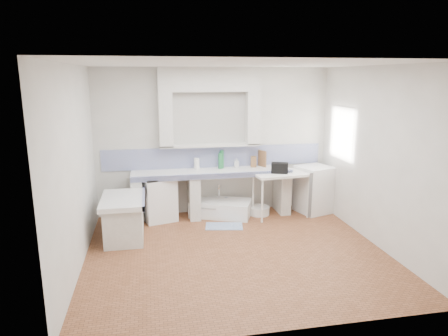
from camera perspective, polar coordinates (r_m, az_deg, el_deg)
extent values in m
plane|color=brown|center=(6.29, 1.73, -11.86)|extent=(4.50, 4.50, 0.00)
plane|color=silver|center=(5.71, 1.93, 14.58)|extent=(4.50, 4.50, 0.00)
plane|color=silver|center=(7.77, -1.38, 3.78)|extent=(4.50, 0.00, 4.50)
plane|color=silver|center=(3.98, 8.11, -5.32)|extent=(4.50, 0.00, 4.50)
plane|color=silver|center=(5.79, -20.46, -0.22)|extent=(0.00, 4.50, 4.50)
plane|color=silver|center=(6.69, 21.00, 1.42)|extent=(0.00, 4.50, 4.50)
cube|color=silver|center=(7.53, -2.04, 12.47)|extent=(1.90, 0.25, 0.45)
cube|color=#3D2313|center=(7.77, 17.63, 4.67)|extent=(0.35, 0.86, 1.06)
cube|color=white|center=(7.66, 16.86, 7.48)|extent=(0.01, 0.84, 0.24)
cube|color=white|center=(7.57, -1.73, -0.63)|extent=(3.00, 0.60, 0.08)
cube|color=navy|center=(7.30, -1.38, -1.14)|extent=(3.00, 0.04, 0.10)
cube|color=silver|center=(7.61, -12.21, -4.38)|extent=(0.20, 0.55, 0.82)
cube|color=silver|center=(7.64, -4.31, -4.03)|extent=(0.20, 0.55, 0.82)
cube|color=silver|center=(8.02, 8.24, -3.32)|extent=(0.20, 0.55, 0.82)
cube|color=white|center=(6.78, -14.15, -4.41)|extent=(0.70, 1.10, 0.08)
cube|color=silver|center=(6.89, -13.98, -7.20)|extent=(0.60, 1.00, 0.62)
cube|color=navy|center=(6.76, -11.35, -4.31)|extent=(0.04, 1.10, 0.10)
cube|color=navy|center=(7.81, -1.35, 1.59)|extent=(4.27, 0.03, 0.40)
cube|color=white|center=(7.58, -9.25, -4.37)|extent=(0.69, 0.68, 0.80)
cube|color=white|center=(7.79, -0.42, -5.79)|extent=(1.28, 1.00, 0.27)
cube|color=white|center=(7.74, 8.02, -3.75)|extent=(1.08, 0.67, 0.05)
cube|color=white|center=(8.11, 12.66, -2.96)|extent=(0.75, 0.75, 0.92)
cylinder|color=#B12A35|center=(7.71, -1.58, -5.87)|extent=(0.40, 0.40, 0.30)
cylinder|color=#BF3D29|center=(7.66, 0.50, -6.22)|extent=(0.30, 0.30, 0.24)
cylinder|color=#101EC4|center=(7.76, 2.07, -5.78)|extent=(0.39, 0.39, 0.29)
cylinder|color=white|center=(7.89, 5.01, -6.02)|extent=(0.44, 0.44, 0.16)
cylinder|color=silver|center=(7.94, -0.65, -5.44)|extent=(0.09, 0.09, 0.26)
cylinder|color=silver|center=(7.96, 0.30, -5.26)|extent=(0.09, 0.09, 0.30)
cube|color=black|center=(7.58, 7.91, 0.02)|extent=(0.35, 0.27, 0.20)
cylinder|color=#1F6A37|center=(7.66, -0.58, 1.00)|extent=(0.07, 0.07, 0.30)
cylinder|color=#1F6A37|center=(7.70, -0.31, 1.24)|extent=(0.10, 0.10, 0.35)
cube|color=brown|center=(7.83, 4.21, 0.89)|extent=(0.12, 0.10, 0.21)
cube|color=brown|center=(7.89, 5.45, 1.35)|extent=(0.11, 0.22, 0.32)
cylinder|color=white|center=(7.65, -3.90, 0.61)|extent=(0.13, 0.13, 0.21)
imported|color=white|center=(7.78, 1.78, 0.74)|extent=(0.09, 0.09, 0.19)
cube|color=#345C9B|center=(7.27, 0.01, -8.26)|extent=(0.72, 0.49, 0.01)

